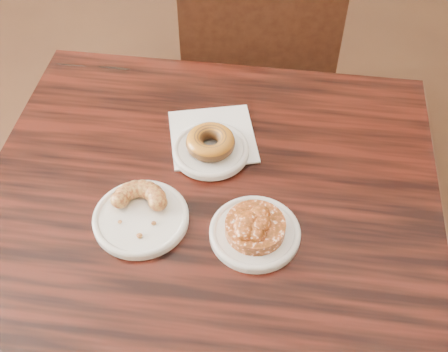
# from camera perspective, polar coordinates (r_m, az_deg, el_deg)

# --- Properties ---
(floor) EXTENTS (5.00, 5.00, 0.00)m
(floor) POSITION_cam_1_polar(r_m,az_deg,el_deg) (1.77, -1.30, -13.02)
(floor) COLOR black
(floor) RESTS_ON ground
(cafe_table) EXTENTS (0.90, 0.90, 0.75)m
(cafe_table) POSITION_cam_1_polar(r_m,az_deg,el_deg) (1.35, -1.49, -13.22)
(cafe_table) COLOR black
(cafe_table) RESTS_ON floor
(chair_far) EXTENTS (0.53, 0.53, 0.90)m
(chair_far) POSITION_cam_1_polar(r_m,az_deg,el_deg) (1.84, 2.82, 11.39)
(chair_far) COLOR black
(chair_far) RESTS_ON floor
(napkin) EXTENTS (0.20, 0.20, 0.00)m
(napkin) POSITION_cam_1_polar(r_m,az_deg,el_deg) (1.15, -1.18, 4.05)
(napkin) COLOR white
(napkin) RESTS_ON cafe_table
(plate_donut) EXTENTS (0.15, 0.15, 0.01)m
(plate_donut) POSITION_cam_1_polar(r_m,az_deg,el_deg) (1.11, -1.36, 2.61)
(plate_donut) COLOR white
(plate_donut) RESTS_ON napkin
(plate_cruller) EXTENTS (0.17, 0.17, 0.01)m
(plate_cruller) POSITION_cam_1_polar(r_m,az_deg,el_deg) (1.02, -8.44, -4.28)
(plate_cruller) COLOR white
(plate_cruller) RESTS_ON cafe_table
(plate_fritter) EXTENTS (0.16, 0.16, 0.01)m
(plate_fritter) POSITION_cam_1_polar(r_m,az_deg,el_deg) (0.99, 3.15, -5.81)
(plate_fritter) COLOR white
(plate_fritter) RESTS_ON cafe_table
(glazed_donut) EXTENTS (0.10, 0.10, 0.03)m
(glazed_donut) POSITION_cam_1_polar(r_m,az_deg,el_deg) (1.10, -1.38, 3.45)
(glazed_donut) COLOR #9C5A16
(glazed_donut) RESTS_ON plate_donut
(apple_fritter) EXTENTS (0.14, 0.14, 0.03)m
(apple_fritter) POSITION_cam_1_polar(r_m,az_deg,el_deg) (0.97, 3.21, -5.02)
(apple_fritter) COLOR #4B2208
(apple_fritter) RESTS_ON plate_fritter
(cruller_fragment) EXTENTS (0.12, 0.12, 0.03)m
(cruller_fragment) POSITION_cam_1_polar(r_m,az_deg,el_deg) (1.00, -8.58, -3.53)
(cruller_fragment) COLOR maroon
(cruller_fragment) RESTS_ON plate_cruller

